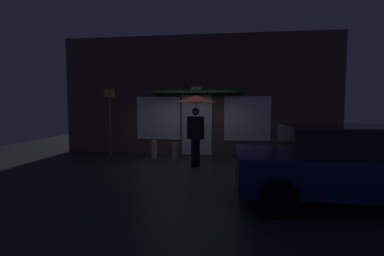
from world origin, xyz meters
name	(u,v)px	position (x,y,z in m)	size (l,w,h in m)	color
ground_plane	(188,167)	(0.00, 0.00, 0.00)	(18.00, 18.00, 0.00)	#26262B
building_facade	(197,96)	(0.00, 2.34, 2.17)	(10.22, 1.00, 4.39)	brown
person_with_umbrella	(196,108)	(0.21, 0.10, 1.74)	(1.30, 1.30, 2.12)	black
parked_car	(347,163)	(3.41, -2.58, 0.74)	(4.10, 2.11, 1.45)	navy
street_sign_post	(110,117)	(-3.03, 1.42, 1.42)	(0.40, 0.07, 2.51)	#595B60
sidewalk_bollard	(154,150)	(-1.35, 1.15, 0.31)	(0.20, 0.20, 0.63)	#B2A899
sidewalk_bollard_2	(175,152)	(-0.58, 0.96, 0.29)	(0.21, 0.21, 0.58)	#9E998E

